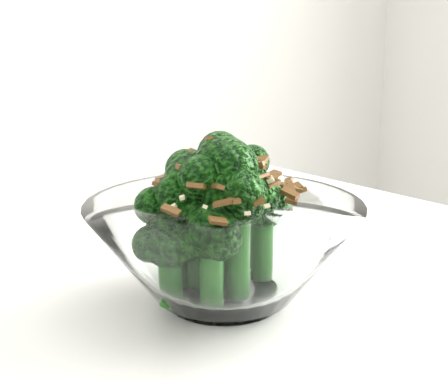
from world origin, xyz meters
name	(u,v)px	position (x,y,z in m)	size (l,w,h in m)	color
broccoli_dish	(222,239)	(0.26, 0.10, 0.80)	(0.21, 0.21, 0.13)	white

